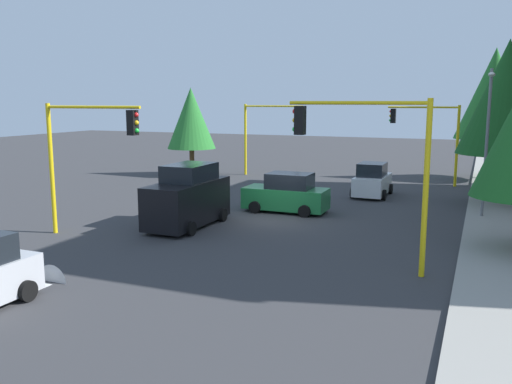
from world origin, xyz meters
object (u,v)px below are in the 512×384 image
Objects in this scene: tree_opposite_side at (191,118)px; car_green at (287,194)px; traffic_signal_far_right at (268,125)px; traffic_signal_near_right at (85,143)px; tree_roadside_mid at (506,97)px; traffic_signal_near_left at (369,150)px; traffic_signal_far_left at (428,128)px; delivery_van_black at (188,198)px; car_white at (372,181)px; street_lamp_curbside at (488,127)px; tree_roadside_far at (494,94)px.

tree_opposite_side is 1.56× the size of car_green.
traffic_signal_near_right is at bearing -0.07° from traffic_signal_far_right.
traffic_signal_near_left is at bearing -17.11° from tree_roadside_mid.
traffic_signal_far_left is at bearing 155.15° from car_green.
delivery_van_black reaches higher than car_green.
traffic_signal_far_left is 1.26× the size of car_green.
tree_roadside_mid reaches higher than car_white.
street_lamp_curbside is (10.39, 3.57, 0.60)m from traffic_signal_far_left.
car_white is (-14.28, 8.84, -2.97)m from traffic_signal_near_right.
traffic_signal_near_right is 17.70m from street_lamp_curbside.
tree_opposite_side is 21.43m from tree_roadside_far.
tree_roadside_far is at bearing 149.02° from delivery_van_black.
traffic_signal_far_left is at bearing -161.05° from street_lamp_curbside.
tree_opposite_side is at bearing -104.72° from car_white.
traffic_signal_far_right reaches higher than car_white.
delivery_van_black is at bearing -32.59° from car_green.
traffic_signal_near_left is 0.65× the size of tree_roadside_mid.
tree_roadside_mid is 21.43m from tree_opposite_side.
tree_roadside_mid is at bearing 169.67° from street_lamp_curbside.
car_green is (-8.00, -5.61, -3.09)m from traffic_signal_near_left.
traffic_signal_near_left is 1.07× the size of traffic_signal_far_left.
tree_roadside_mid is 2.08× the size of car_green.
delivery_van_black is at bearing -50.40° from tree_roadside_mid.
traffic_signal_near_left is 14.75m from tree_roadside_mid.
traffic_signal_far_right is 1.11× the size of delivery_van_black.
car_white is (5.72, -2.46, -2.86)m from traffic_signal_far_left.
traffic_signal_near_right is at bearing -90.00° from traffic_signal_near_left.
traffic_signal_near_right is 0.78× the size of street_lamp_curbside.
traffic_signal_near_left is 1.17× the size of delivery_van_black.
traffic_signal_near_right is 21.09m from tree_roadside_mid.
traffic_signal_near_right is 10.28m from car_green.
car_green is at bearing 144.35° from traffic_signal_near_right.
tree_roadside_mid is 0.95× the size of tree_roadside_far.
car_green is at bearing -30.50° from tree_roadside_far.
traffic_signal_near_right is at bearing 16.52° from tree_opposite_side.
tree_opposite_side is at bearing -132.08° from car_green.
tree_roadside_mid is at bearing 2.86° from tree_roadside_far.
tree_opposite_side is at bearing -151.19° from delivery_van_black.
traffic_signal_far_left is 6.01m from tree_roadside_far.
traffic_signal_near_right reaches higher than traffic_signal_far_left.
car_green is at bearing 147.41° from delivery_van_black.
traffic_signal_near_right is 17.05m from car_white.
street_lamp_curbside is 1.67× the size of car_green.
traffic_signal_far_left is 7.68m from tree_roadside_mid.
car_white is (-6.28, 3.10, -0.00)m from car_green.
traffic_signal_near_right is 0.60× the size of tree_roadside_far.
delivery_van_black is at bearing -27.14° from traffic_signal_far_left.
street_lamp_curbside reaches higher than traffic_signal_near_left.
traffic_signal_near_left is at bearing 29.53° from traffic_signal_far_right.
tree_roadside_far is at bearing 178.81° from street_lamp_curbside.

